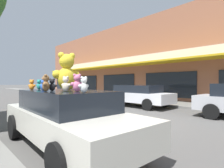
{
  "coord_description": "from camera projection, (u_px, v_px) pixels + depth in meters",
  "views": [
    {
      "loc": [
        -5.58,
        -4.61,
        1.57
      ],
      "look_at": [
        -0.41,
        0.82,
        1.51
      ],
      "focal_mm": 28.0,
      "sensor_mm": 36.0,
      "label": 1
    }
  ],
  "objects": [
    {
      "name": "ground_plane",
      "position": [
        133.0,
        121.0,
        7.2
      ],
      "size": [
        260.0,
        260.0,
        0.0
      ],
      "primitive_type": "plane",
      "color": "#514F4C"
    },
    {
      "name": "sidewalk_far",
      "position": [
        192.0,
        106.0,
        11.35
      ],
      "size": [
        2.81,
        90.0,
        0.15
      ],
      "color": "slate",
      "rests_on": "ground_plane"
    },
    {
      "name": "storefront_row",
      "position": [
        172.0,
        64.0,
        20.21
      ],
      "size": [
        13.78,
        34.43,
        7.49
      ],
      "color": "#9E6047",
      "rests_on": "ground_plane"
    },
    {
      "name": "plush_art_car",
      "position": [
        66.0,
        116.0,
        4.32
      ],
      "size": [
        2.05,
        4.78,
        1.37
      ],
      "rotation": [
        0.0,
        0.0,
        -0.05
      ],
      "color": "beige",
      "rests_on": "ground_plane"
    },
    {
      "name": "teddy_bear_giant",
      "position": [
        67.0,
        72.0,
        4.36
      ],
      "size": [
        0.72,
        0.48,
        0.95
      ],
      "rotation": [
        0.0,
        0.0,
        2.88
      ],
      "color": "yellow",
      "rests_on": "plush_art_car"
    },
    {
      "name": "teddy_bear_blue",
      "position": [
        43.0,
        85.0,
        4.49
      ],
      "size": [
        0.19,
        0.19,
        0.28
      ],
      "rotation": [
        0.0,
        0.0,
        2.36
      ],
      "color": "blue",
      "rests_on": "plush_art_car"
    },
    {
      "name": "teddy_bear_cream",
      "position": [
        66.0,
        84.0,
        3.81
      ],
      "size": [
        0.19,
        0.26,
        0.34
      ],
      "rotation": [
        0.0,
        0.0,
        1.97
      ],
      "color": "beige",
      "rests_on": "plush_art_car"
    },
    {
      "name": "teddy_bear_brown",
      "position": [
        46.0,
        83.0,
        3.91
      ],
      "size": [
        0.23,
        0.28,
        0.38
      ],
      "rotation": [
        0.0,
        0.0,
        4.17
      ],
      "color": "olive",
      "rests_on": "plush_art_car"
    },
    {
      "name": "teddy_bear_black",
      "position": [
        52.0,
        85.0,
        4.05
      ],
      "size": [
        0.21,
        0.19,
        0.29
      ],
      "rotation": [
        0.0,
        0.0,
        2.49
      ],
      "color": "black",
      "rests_on": "plush_art_car"
    },
    {
      "name": "teddy_bear_orange",
      "position": [
        32.0,
        85.0,
        4.59
      ],
      "size": [
        0.18,
        0.2,
        0.28
      ],
      "rotation": [
        0.0,
        0.0,
        2.23
      ],
      "color": "orange",
      "rests_on": "plush_art_car"
    },
    {
      "name": "teddy_bear_pink",
      "position": [
        77.0,
        83.0,
        3.76
      ],
      "size": [
        0.29,
        0.2,
        0.39
      ],
      "rotation": [
        0.0,
        0.0,
        2.84
      ],
      "color": "pink",
      "rests_on": "plush_art_car"
    },
    {
      "name": "teddy_bear_teal",
      "position": [
        39.0,
        85.0,
        4.93
      ],
      "size": [
        0.16,
        0.21,
        0.29
      ],
      "rotation": [
        0.0,
        0.0,
        2.01
      ],
      "color": "teal",
      "rests_on": "plush_art_car"
    },
    {
      "name": "teddy_bear_white",
      "position": [
        84.0,
        85.0,
        3.33
      ],
      "size": [
        0.23,
        0.14,
        0.32
      ],
      "rotation": [
        0.0,
        0.0,
        3.15
      ],
      "color": "white",
      "rests_on": "plush_art_car"
    },
    {
      "name": "parked_car_far_center",
      "position": [
        137.0,
        95.0,
        11.41
      ],
      "size": [
        1.99,
        4.57,
        1.4
      ],
      "color": "silver",
      "rests_on": "ground_plane"
    }
  ]
}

